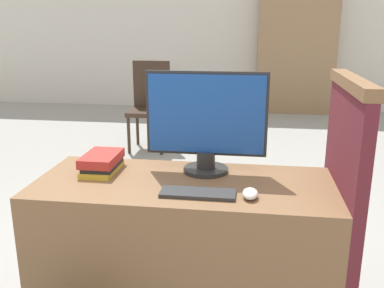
{
  "coord_description": "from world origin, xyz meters",
  "views": [
    {
      "loc": [
        0.3,
        -1.52,
        1.46
      ],
      "look_at": [
        0.04,
        0.27,
        0.94
      ],
      "focal_mm": 40.0,
      "sensor_mm": 36.0,
      "label": 1
    }
  ],
  "objects": [
    {
      "name": "bookshelf_far",
      "position": [
        0.98,
        5.75,
        0.99
      ],
      "size": [
        1.25,
        0.32,
        1.97
      ],
      "color": "#9E7A56",
      "rests_on": "ground_plane"
    },
    {
      "name": "far_chair",
      "position": [
        -0.9,
        3.34,
        0.56
      ],
      "size": [
        0.44,
        0.44,
        1.03
      ],
      "rotation": [
        0.0,
        0.0,
        0.81
      ],
      "color": "#38281E",
      "rests_on": "ground_plane"
    },
    {
      "name": "wall_back",
      "position": [
        0.0,
        5.99,
        1.4
      ],
      "size": [
        12.0,
        0.06,
        2.8
      ],
      "color": "silver",
      "rests_on": "ground_plane"
    },
    {
      "name": "desk",
      "position": [
        0.0,
        0.3,
        0.38
      ],
      "size": [
        1.37,
        0.59,
        0.76
      ],
      "color": "brown",
      "rests_on": "ground_plane"
    },
    {
      "name": "carrel_divider",
      "position": [
        0.71,
        0.34,
        0.63
      ],
      "size": [
        0.07,
        0.68,
        1.24
      ],
      "color": "#5B1E28",
      "rests_on": "ground_plane"
    },
    {
      "name": "book_stack",
      "position": [
        -0.42,
        0.38,
        0.8
      ],
      "size": [
        0.16,
        0.26,
        0.09
      ],
      "color": "gold",
      "rests_on": "desk"
    },
    {
      "name": "keyboard",
      "position": [
        0.08,
        0.15,
        0.76
      ],
      "size": [
        0.32,
        0.11,
        0.02
      ],
      "color": "#2D2D2D",
      "rests_on": "desk"
    },
    {
      "name": "mouse",
      "position": [
        0.3,
        0.15,
        0.78
      ],
      "size": [
        0.06,
        0.1,
        0.04
      ],
      "color": "white",
      "rests_on": "desk"
    },
    {
      "name": "monitor",
      "position": [
        0.08,
        0.45,
        1.0
      ],
      "size": [
        0.58,
        0.22,
        0.49
      ],
      "color": "#282828",
      "rests_on": "desk"
    }
  ]
}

